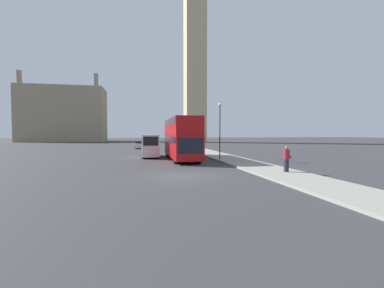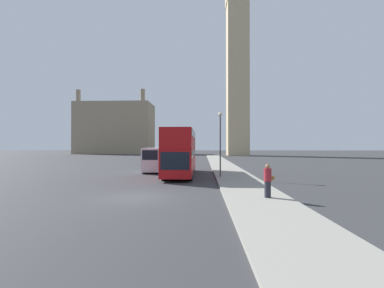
{
  "view_description": "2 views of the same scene",
  "coord_description": "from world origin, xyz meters",
  "px_view_note": "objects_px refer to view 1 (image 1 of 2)",
  "views": [
    {
      "loc": [
        -2.72,
        -16.9,
        2.85
      ],
      "look_at": [
        2.74,
        10.16,
        1.7
      ],
      "focal_mm": 24.0,
      "sensor_mm": 36.0,
      "label": 1
    },
    {
      "loc": [
        3.82,
        -14.66,
        2.95
      ],
      "look_at": [
        2.44,
        18.93,
        3.18
      ],
      "focal_mm": 24.0,
      "sensor_mm": 36.0,
      "label": 2
    }
  ],
  "objects_px": {
    "red_double_decker_bus": "(181,137)",
    "parked_sedan": "(140,145)",
    "white_van": "(150,145)",
    "pedestrian": "(286,159)",
    "clock_tower": "(195,40)",
    "street_lamp": "(220,122)"
  },
  "relations": [
    {
      "from": "red_double_decker_bus",
      "to": "parked_sedan",
      "type": "height_order",
      "value": "red_double_decker_bus"
    },
    {
      "from": "white_van",
      "to": "parked_sedan",
      "type": "relative_size",
      "value": 1.09
    },
    {
      "from": "red_double_decker_bus",
      "to": "white_van",
      "type": "height_order",
      "value": "red_double_decker_bus"
    },
    {
      "from": "white_van",
      "to": "parked_sedan",
      "type": "height_order",
      "value": "white_van"
    },
    {
      "from": "red_double_decker_bus",
      "to": "pedestrian",
      "type": "height_order",
      "value": "red_double_decker_bus"
    },
    {
      "from": "clock_tower",
      "to": "red_double_decker_bus",
      "type": "xyz_separation_m",
      "value": [
        -12.78,
        -52.78,
        -29.72
      ]
    },
    {
      "from": "white_van",
      "to": "pedestrian",
      "type": "height_order",
      "value": "white_van"
    },
    {
      "from": "pedestrian",
      "to": "parked_sedan",
      "type": "distance_m",
      "value": 34.79
    },
    {
      "from": "clock_tower",
      "to": "pedestrian",
      "type": "height_order",
      "value": "clock_tower"
    },
    {
      "from": "white_van",
      "to": "street_lamp",
      "type": "relative_size",
      "value": 0.89
    },
    {
      "from": "red_double_decker_bus",
      "to": "pedestrian",
      "type": "distance_m",
      "value": 12.8
    },
    {
      "from": "clock_tower",
      "to": "white_van",
      "type": "xyz_separation_m",
      "value": [
        -16.04,
        -49.5,
        -30.77
      ]
    },
    {
      "from": "parked_sedan",
      "to": "white_van",
      "type": "bearing_deg",
      "value": -86.16
    },
    {
      "from": "red_double_decker_bus",
      "to": "street_lamp",
      "type": "bearing_deg",
      "value": -27.37
    },
    {
      "from": "clock_tower",
      "to": "parked_sedan",
      "type": "bearing_deg",
      "value": -119.23
    },
    {
      "from": "pedestrian",
      "to": "parked_sedan",
      "type": "relative_size",
      "value": 0.38
    },
    {
      "from": "clock_tower",
      "to": "red_double_decker_bus",
      "type": "height_order",
      "value": "clock_tower"
    },
    {
      "from": "parked_sedan",
      "to": "red_double_decker_bus",
      "type": "bearing_deg",
      "value": -78.37
    },
    {
      "from": "street_lamp",
      "to": "parked_sedan",
      "type": "height_order",
      "value": "street_lamp"
    },
    {
      "from": "red_double_decker_bus",
      "to": "street_lamp",
      "type": "height_order",
      "value": "street_lamp"
    },
    {
      "from": "red_double_decker_bus",
      "to": "white_van",
      "type": "bearing_deg",
      "value": 134.75
    },
    {
      "from": "red_double_decker_bus",
      "to": "pedestrian",
      "type": "relative_size",
      "value": 6.0
    }
  ]
}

